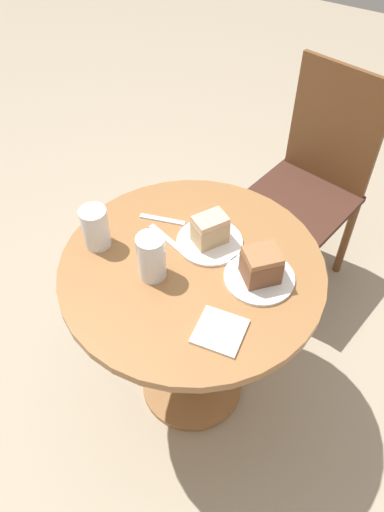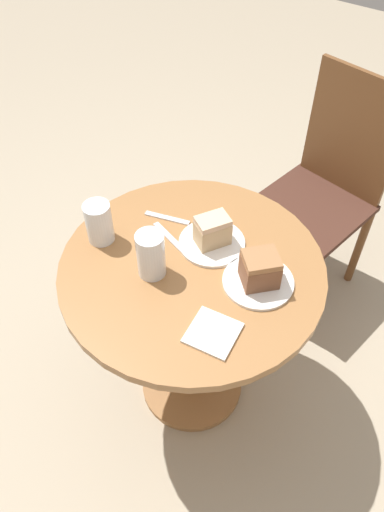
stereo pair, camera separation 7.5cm
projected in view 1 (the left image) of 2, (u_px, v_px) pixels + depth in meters
name	position (u px, v px, depth m)	size (l,w,h in m)	color
ground_plane	(192.00, 384.00, 2.00)	(8.00, 8.00, 0.00)	tan
table	(192.00, 301.00, 1.59)	(0.79, 0.79, 0.73)	#9E6B3D
chair	(307.00, 187.00, 2.06)	(0.48, 0.52, 0.97)	brown
plate_near	(211.00, 242.00, 1.52)	(0.20, 0.20, 0.01)	white
plate_far	(259.00, 278.00, 1.43)	(0.20, 0.20, 0.01)	white
cake_slice_near	(211.00, 230.00, 1.48)	(0.11, 0.12, 0.10)	tan
cake_slice_far	(261.00, 265.00, 1.39)	(0.13, 0.13, 0.10)	brown
glass_lemonade	(152.00, 259.00, 1.39)	(0.08, 0.08, 0.15)	beige
glass_water	(96.00, 230.00, 1.48)	(0.08, 0.08, 0.13)	silver
napkin_stack	(220.00, 331.00, 1.31)	(0.14, 0.14, 0.01)	silver
fork	(169.00, 240.00, 1.53)	(0.17, 0.07, 0.00)	silver
spoon	(162.00, 219.00, 1.59)	(0.15, 0.06, 0.00)	silver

